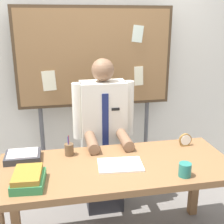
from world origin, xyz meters
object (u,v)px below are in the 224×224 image
at_px(desk, 117,176).
at_px(person, 104,143).
at_px(desk_clock, 185,140).
at_px(open_notebook, 120,165).
at_px(coffee_mug, 185,170).
at_px(paper_tray, 23,156).
at_px(bulletin_board, 95,60).
at_px(pen_holder, 69,149).
at_px(book_stack, 28,179).

bearing_deg(desk, person, 90.00).
height_order(desk, person, person).
bearing_deg(desk_clock, open_notebook, -158.83).
xyz_separation_m(desk, person, (0.00, 0.57, 0.02)).
bearing_deg(open_notebook, desk, 138.15).
bearing_deg(coffee_mug, paper_tray, 157.11).
relative_size(person, desk_clock, 13.47).
relative_size(bulletin_board, coffee_mug, 20.00).
bearing_deg(open_notebook, paper_tray, 161.54).
height_order(person, coffee_mug, person).
bearing_deg(pen_holder, person, 46.47).
distance_m(desk, bulletin_board, 1.27).
bearing_deg(pen_holder, coffee_mug, -32.32).
relative_size(person, coffee_mug, 15.30).
xyz_separation_m(bulletin_board, open_notebook, (0.02, -1.07, -0.62)).
height_order(open_notebook, paper_tray, paper_tray).
bearing_deg(pen_holder, paper_tray, -178.26).
bearing_deg(open_notebook, bulletin_board, 91.19).
relative_size(book_stack, pen_holder, 1.69).
bearing_deg(pen_holder, desk_clock, -0.45).
relative_size(open_notebook, paper_tray, 1.24).
xyz_separation_m(bulletin_board, paper_tray, (-0.68, -0.84, -0.60)).
bearing_deg(desk_clock, desk, -161.11).
bearing_deg(person, desk_clock, -29.29).
height_order(desk, pen_holder, pen_holder).
height_order(person, paper_tray, person).
distance_m(person, desk_clock, 0.74).
distance_m(bulletin_board, paper_tray, 1.23).
xyz_separation_m(bulletin_board, pen_holder, (-0.33, -0.83, -0.58)).
relative_size(desk, paper_tray, 6.61).
distance_m(pen_holder, paper_tray, 0.35).
bearing_deg(paper_tray, desk_clock, 0.13).
height_order(book_stack, open_notebook, book_stack).
bearing_deg(desk, paper_tray, 162.50).
bearing_deg(desk_clock, pen_holder, 179.55).
bearing_deg(bulletin_board, pen_holder, -111.87).
xyz_separation_m(person, book_stack, (-0.61, -0.73, 0.12)).
bearing_deg(person, desk, -90.00).
xyz_separation_m(desk, coffee_mug, (0.42, -0.25, 0.14)).
xyz_separation_m(desk, book_stack, (-0.61, -0.16, 0.14)).
relative_size(desk, bulletin_board, 0.91).
bearing_deg(open_notebook, person, 92.15).
bearing_deg(bulletin_board, person, -90.02).
relative_size(desk_clock, coffee_mug, 1.14).
xyz_separation_m(desk, pen_holder, (-0.33, 0.22, 0.14)).
distance_m(coffee_mug, paper_tray, 1.19).
distance_m(person, paper_tray, 0.78).
distance_m(desk, person, 0.57).
xyz_separation_m(book_stack, coffee_mug, (1.03, -0.09, 0.00)).
height_order(book_stack, pen_holder, pen_holder).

